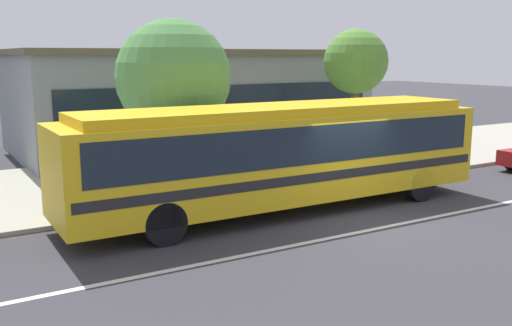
% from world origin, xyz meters
% --- Properties ---
extents(ground_plane, '(120.00, 120.00, 0.00)m').
position_xyz_m(ground_plane, '(0.00, 0.00, 0.00)').
color(ground_plane, '#353439').
extents(sidewalk_slab, '(60.00, 8.00, 0.12)m').
position_xyz_m(sidewalk_slab, '(0.00, 7.13, 0.06)').
color(sidewalk_slab, '#A1A08E').
rests_on(sidewalk_slab, ground_plane).
extents(lane_stripe_center, '(56.00, 0.16, 0.01)m').
position_xyz_m(lane_stripe_center, '(0.00, -0.80, 0.00)').
color(lane_stripe_center, silver).
rests_on(lane_stripe_center, ground_plane).
extents(transit_bus, '(11.96, 2.64, 2.87)m').
position_xyz_m(transit_bus, '(-1.27, 1.78, 1.67)').
color(transit_bus, gold).
rests_on(transit_bus, ground_plane).
extents(pedestrian_waiting_near_sign, '(0.44, 0.44, 1.69)m').
position_xyz_m(pedestrian_waiting_near_sign, '(-4.05, 3.87, 1.11)').
color(pedestrian_waiting_near_sign, '#7D5C54').
rests_on(pedestrian_waiting_near_sign, sidewalk_slab).
extents(pedestrian_walking_along_curb, '(0.35, 0.35, 1.68)m').
position_xyz_m(pedestrian_walking_along_curb, '(-4.37, 3.93, 1.10)').
color(pedestrian_walking_along_curb, navy).
rests_on(pedestrian_walking_along_curb, sidewalk_slab).
extents(pedestrian_standing_by_tree, '(0.34, 0.34, 1.69)m').
position_xyz_m(pedestrian_standing_by_tree, '(0.09, 5.33, 1.11)').
color(pedestrian_standing_by_tree, '#3D3D43').
rests_on(pedestrian_standing_by_tree, sidewalk_slab).
extents(bus_stop_sign, '(0.08, 0.44, 2.49)m').
position_xyz_m(bus_stop_sign, '(2.56, 3.60, 1.72)').
color(bus_stop_sign, gray).
rests_on(bus_stop_sign, sidewalk_slab).
extents(street_tree_near_stop, '(3.44, 3.44, 5.13)m').
position_xyz_m(street_tree_near_stop, '(-2.92, 5.22, 3.52)').
color(street_tree_near_stop, brown).
rests_on(street_tree_near_stop, sidewalk_slab).
extents(street_tree_mid_block, '(2.48, 2.48, 5.05)m').
position_xyz_m(street_tree_mid_block, '(5.12, 6.41, 3.89)').
color(street_tree_mid_block, brown).
rests_on(street_tree_mid_block, sidewalk_slab).
extents(station_building, '(14.99, 8.99, 4.41)m').
position_xyz_m(station_building, '(1.01, 13.24, 2.21)').
color(station_building, gray).
rests_on(station_building, ground_plane).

